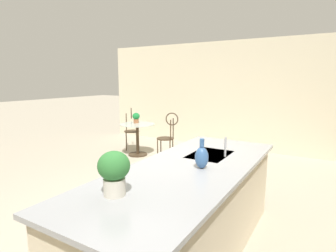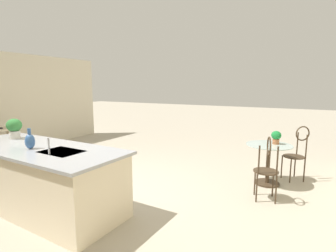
# 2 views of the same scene
# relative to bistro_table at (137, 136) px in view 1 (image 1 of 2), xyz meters

# --- Properties ---
(ground_plane) EXTENTS (40.00, 40.00, 0.00)m
(ground_plane) POSITION_rel_bistro_table_xyz_m (2.42, 1.83, -0.45)
(ground_plane) COLOR #B2A893
(wall_left_window) EXTENTS (0.12, 7.80, 2.70)m
(wall_left_window) POSITION_rel_bistro_table_xyz_m (-1.84, 1.83, 0.90)
(wall_left_window) COLOR beige
(wall_left_window) RESTS_ON ground
(kitchen_island) EXTENTS (2.80, 1.06, 0.92)m
(kitchen_island) POSITION_rel_bistro_table_xyz_m (2.72, 2.68, 0.02)
(kitchen_island) COLOR beige
(kitchen_island) RESTS_ON ground
(bistro_table) EXTENTS (0.80, 0.80, 0.74)m
(bistro_table) POSITION_rel_bistro_table_xyz_m (0.00, 0.00, 0.00)
(bistro_table) COLOR #3D2D1E
(bistro_table) RESTS_ON ground
(chair_near_window) EXTENTS (0.53, 0.53, 1.04)m
(chair_near_window) POSITION_rel_bistro_table_xyz_m (-0.42, -0.50, 0.13)
(chair_near_window) COLOR #3D2D1E
(chair_near_window) RESTS_ON ground
(chair_by_island) EXTENTS (0.48, 0.52, 1.04)m
(chair_by_island) POSITION_rel_bistro_table_xyz_m (-0.10, 0.76, 0.13)
(chair_by_island) COLOR #3D2D1E
(chair_by_island) RESTS_ON ground
(sink_faucet) EXTENTS (0.02, 0.02, 0.22)m
(sink_faucet) POSITION_rel_bistro_table_xyz_m (2.17, 2.86, 0.58)
(sink_faucet) COLOR #B2B5BA
(sink_faucet) RESTS_ON kitchen_island
(potted_plant_on_table) EXTENTS (0.17, 0.17, 0.24)m
(potted_plant_on_table) POSITION_rel_bistro_table_xyz_m (-0.09, -0.10, 0.43)
(potted_plant_on_table) COLOR #9E603D
(potted_plant_on_table) RESTS_ON bistro_table
(potted_plant_counter_far) EXTENTS (0.24, 0.24, 0.33)m
(potted_plant_counter_far) POSITION_rel_bistro_table_xyz_m (3.57, 2.51, 0.66)
(potted_plant_counter_far) COLOR beige
(potted_plant_counter_far) RESTS_ON kitchen_island
(vase_on_counter) EXTENTS (0.13, 0.13, 0.29)m
(vase_on_counter) POSITION_rel_bistro_table_xyz_m (2.67, 2.80, 0.58)
(vase_on_counter) COLOR #386099
(vase_on_counter) RESTS_ON kitchen_island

